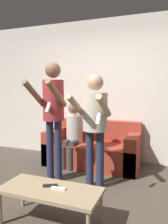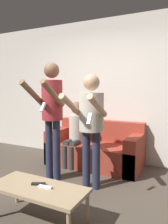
% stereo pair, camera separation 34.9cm
% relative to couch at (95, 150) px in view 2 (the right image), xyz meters
% --- Properties ---
extents(ground_plane, '(14.00, 14.00, 0.00)m').
position_rel_couch_xyz_m(ground_plane, '(0.13, -1.45, -0.28)').
color(ground_plane, '#4C4238').
extents(wall_back, '(6.40, 0.06, 2.70)m').
position_rel_couch_xyz_m(wall_back, '(0.13, 0.42, 1.07)').
color(wall_back, silver).
rests_on(wall_back, ground_plane).
extents(couch, '(1.67, 0.78, 0.79)m').
position_rel_couch_xyz_m(couch, '(0.00, 0.00, 0.00)').
color(couch, '#9E3828').
rests_on(couch, ground_plane).
extents(person_standing_left, '(0.43, 0.66, 1.77)m').
position_rel_couch_xyz_m(person_standing_left, '(-0.32, -0.89, 0.83)').
color(person_standing_left, '#282D47').
rests_on(person_standing_left, ground_plane).
extents(person_standing_right, '(0.46, 0.67, 1.59)m').
position_rel_couch_xyz_m(person_standing_right, '(0.32, -0.89, 0.72)').
color(person_standing_right, '#282D47').
rests_on(person_standing_right, ground_plane).
extents(person_seated, '(0.29, 0.52, 1.16)m').
position_rel_couch_xyz_m(person_seated, '(-0.33, -0.15, 0.36)').
color(person_seated, '#383838').
rests_on(person_seated, ground_plane).
extents(coffee_table, '(1.04, 0.46, 0.38)m').
position_rel_couch_xyz_m(coffee_table, '(0.16, -1.84, 0.07)').
color(coffee_table, tan).
rests_on(coffee_table, ground_plane).
extents(remote_near, '(0.15, 0.05, 0.02)m').
position_rel_couch_xyz_m(remote_near, '(0.25, -1.83, 0.12)').
color(remote_near, white).
rests_on(remote_near, coffee_table).
extents(remote_far, '(0.15, 0.10, 0.02)m').
position_rel_couch_xyz_m(remote_far, '(0.14, -1.81, 0.12)').
color(remote_far, black).
rests_on(remote_far, coffee_table).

